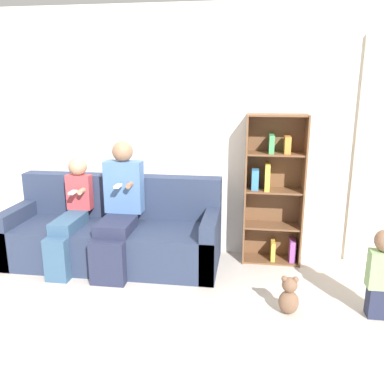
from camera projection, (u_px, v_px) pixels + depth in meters
ground_plane at (109, 284)px, 3.75m from camera, size 14.00×14.00×0.00m
back_wall at (133, 134)px, 4.32m from camera, size 10.00×0.06×2.55m
curtain_panel at (384, 155)px, 3.95m from camera, size 0.56×0.04×2.23m
couch at (115, 234)px, 4.17m from camera, size 2.14×0.81×0.86m
adult_seated at (118, 206)px, 3.95m from camera, size 0.38×0.73×1.25m
child_seated at (70, 213)px, 4.01m from camera, size 0.25×0.75×1.07m
toddler_standing at (382, 271)px, 3.12m from camera, size 0.21×0.18×0.73m
bookshelf at (274, 190)px, 4.10m from camera, size 0.58×0.30×1.51m
teddy_bear at (289, 296)px, 3.22m from camera, size 0.16×0.13×0.32m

